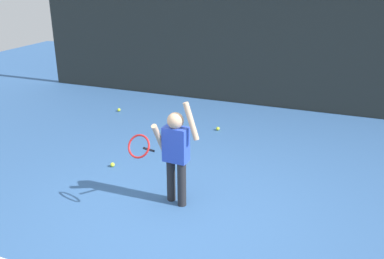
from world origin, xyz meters
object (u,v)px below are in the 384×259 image
at_px(tennis_ball_3, 112,165).
at_px(tennis_ball_6, 218,129).
at_px(tennis_player, 174,150).
at_px(tennis_ball_1, 119,110).

distance_m(tennis_ball_3, tennis_ball_6, 2.25).
xyz_separation_m(tennis_player, tennis_ball_6, (-0.28, 2.61, -0.69)).
bearing_deg(tennis_ball_3, tennis_player, -25.01).
distance_m(tennis_ball_1, tennis_ball_3, 2.61).
bearing_deg(tennis_ball_6, tennis_ball_3, -116.51).
height_order(tennis_player, tennis_ball_6, tennis_player).
height_order(tennis_ball_3, tennis_ball_6, same).
height_order(tennis_player, tennis_ball_1, tennis_player).
bearing_deg(tennis_ball_3, tennis_ball_6, 63.49).
xyz_separation_m(tennis_ball_1, tennis_ball_6, (2.25, -0.28, 0.00)).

